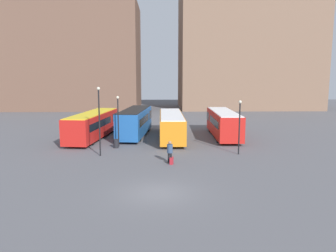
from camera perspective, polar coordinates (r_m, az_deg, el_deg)
ground_plane at (r=20.02m, az=-1.80°, el=-11.57°), size 160.00×160.00×0.00m
building_block_left at (r=75.85m, az=-17.20°, el=11.45°), size 31.13×16.92×22.34m
building_block_right at (r=76.14m, az=13.66°, el=16.46°), size 29.16×16.76×35.24m
bus_0 at (r=37.77m, az=-12.91°, el=0.29°), size 4.06×11.92×2.89m
bus_1 at (r=38.56m, az=-5.74°, el=0.83°), size 3.56×10.77×3.15m
bus_2 at (r=37.06m, az=0.57°, el=0.26°), size 2.60×12.34×2.77m
bus_3 at (r=38.24m, az=9.60°, el=0.55°), size 2.75×10.87×2.97m
traveler at (r=26.42m, az=0.32°, el=-4.17°), size 0.56×0.56×1.78m
suitcase at (r=26.12m, az=0.62°, el=-6.05°), size 0.34×0.48×0.84m
lamp_post_0 at (r=28.91m, az=-11.89°, el=1.71°), size 0.28×0.28×6.03m
lamp_post_1 at (r=32.55m, az=-8.69°, el=1.62°), size 0.28×0.28×5.02m
lamp_post_2 at (r=29.61m, az=12.35°, el=0.64°), size 0.28×0.28×4.84m
trash_bin at (r=32.38m, az=-9.04°, el=-3.04°), size 0.52×0.52×0.85m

